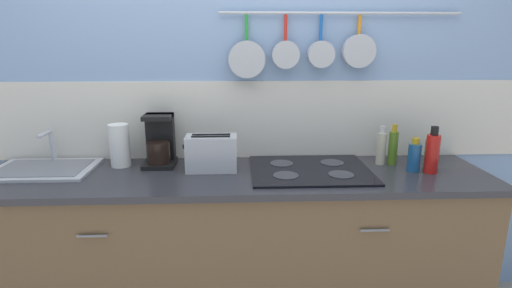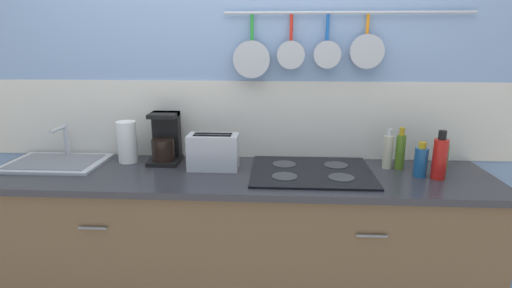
% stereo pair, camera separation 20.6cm
% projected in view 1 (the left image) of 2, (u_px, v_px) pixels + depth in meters
% --- Properties ---
extents(wall_back, '(7.20, 0.14, 2.60)m').
position_uv_depth(wall_back, '(235.00, 96.00, 2.34)').
color(wall_back, '#84A3CC').
rests_on(wall_back, ground_plane).
extents(cabinet_base, '(2.65, 0.58, 0.87)m').
position_uv_depth(cabinet_base, '(237.00, 254.00, 2.22)').
color(cabinet_base, brown).
rests_on(cabinet_base, ground_plane).
extents(countertop, '(2.69, 0.61, 0.03)m').
position_uv_depth(countertop, '(236.00, 177.00, 2.11)').
color(countertop, '#2D2D33').
rests_on(countertop, cabinet_base).
extents(sink_basin, '(0.53, 0.38, 0.20)m').
position_uv_depth(sink_basin, '(44.00, 168.00, 2.15)').
color(sink_basin, '#B7BABF').
rests_on(sink_basin, countertop).
extents(paper_towel_roll, '(0.11, 0.11, 0.24)m').
position_uv_depth(paper_towel_roll, '(120.00, 145.00, 2.21)').
color(paper_towel_roll, white).
rests_on(paper_towel_roll, countertop).
extents(coffee_maker, '(0.17, 0.19, 0.29)m').
position_uv_depth(coffee_maker, '(160.00, 144.00, 2.23)').
color(coffee_maker, black).
rests_on(coffee_maker, countertop).
extents(toaster, '(0.29, 0.14, 0.20)m').
position_uv_depth(toaster, '(211.00, 153.00, 2.14)').
color(toaster, '#B7BABF').
rests_on(toaster, countertop).
extents(cooktop, '(0.64, 0.51, 0.01)m').
position_uv_depth(cooktop, '(310.00, 170.00, 2.15)').
color(cooktop, black).
rests_on(cooktop, countertop).
extents(bottle_sesame_oil, '(0.05, 0.05, 0.22)m').
position_uv_depth(bottle_sesame_oil, '(381.00, 147.00, 2.24)').
color(bottle_sesame_oil, '#BFB799').
rests_on(bottle_sesame_oil, countertop).
extents(bottle_hot_sauce, '(0.05, 0.05, 0.23)m').
position_uv_depth(bottle_hot_sauce, '(393.00, 147.00, 2.24)').
color(bottle_hot_sauce, '#4C721E').
rests_on(bottle_hot_sauce, countertop).
extents(bottle_dish_soap, '(0.07, 0.07, 0.18)m').
position_uv_depth(bottle_dish_soap, '(414.00, 157.00, 2.13)').
color(bottle_dish_soap, navy).
rests_on(bottle_dish_soap, countertop).
extents(bottle_olive_oil, '(0.07, 0.07, 0.25)m').
position_uv_depth(bottle_olive_oil, '(432.00, 152.00, 2.10)').
color(bottle_olive_oil, red).
rests_on(bottle_olive_oil, countertop).
extents(bottle_cooking_wine, '(0.07, 0.07, 0.17)m').
position_uv_depth(bottle_cooking_wine, '(431.00, 150.00, 2.28)').
color(bottle_cooking_wine, '#4C721E').
rests_on(bottle_cooking_wine, countertop).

